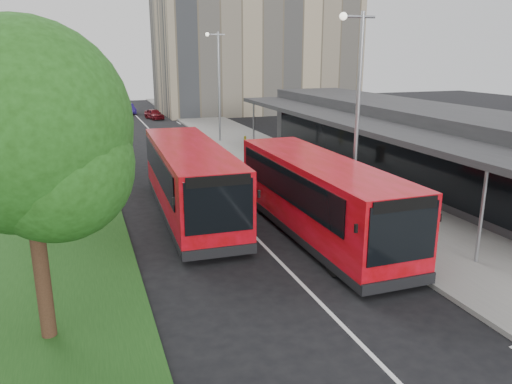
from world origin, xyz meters
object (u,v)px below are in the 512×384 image
lamp_post_near (356,107)px  bus_second (190,180)px  car_far (128,109)px  litter_bin (287,160)px  bus_main (319,198)px  tree_far (57,79)px  tree_near (25,141)px  bollard (245,143)px  car_near (154,114)px  tree_mid (49,96)px  lamp_post_far (218,80)px

lamp_post_near → bus_second: bearing=151.2°
car_far → litter_bin: bearing=-85.4°
bus_main → car_far: bus_main is taller
tree_far → car_far: tree_far is taller
tree_near → litter_bin: bearing=49.3°
bollard → tree_near: bearing=-119.9°
car_near → tree_near: bearing=-115.6°
bollard → bus_main: bearing=-98.7°
lamp_post_near → car_near: size_ratio=2.59×
litter_bin → bollard: size_ratio=0.98×
lamp_post_near → car_near: 36.12m
tree_mid → tree_far: tree_far is taller
bollard → car_far: (-5.37, 25.86, -0.09)m
tree_mid → bus_main: 12.62m
lamp_post_near → lamp_post_far: 20.00m
tree_near → lamp_post_near: size_ratio=0.94×
tree_near → car_near: tree_near is taller
car_far → lamp_post_near: bearing=-89.4°
tree_far → lamp_post_near: (11.13, -19.05, -0.30)m
tree_far → tree_near: bearing=-90.0°
lamp_post_far → bus_second: (-5.82, -16.79, -3.17)m
bus_second → tree_mid: bearing=146.1°
lamp_post_near → litter_bin: size_ratio=8.04×
litter_bin → car_far: bearing=100.5°
tree_near → bus_main: size_ratio=0.72×
litter_bin → car_far: (-5.93, 31.94, -0.08)m
lamp_post_near → car_near: lamp_post_near is taller
tree_mid → car_far: size_ratio=2.19×
tree_mid → lamp_post_far: size_ratio=0.94×
tree_mid → bus_main: bearing=-40.4°
lamp_post_far → tree_far: bearing=-175.1°
bus_main → car_near: bearing=91.0°
lamp_post_far → car_near: size_ratio=2.59×
bus_main → lamp_post_near: bearing=23.8°
tree_near → car_near: 41.83m
lamp_post_far → bus_second: bearing=-109.1°
tree_mid → lamp_post_far: 17.07m
tree_near → bus_second: size_ratio=0.70×
tree_mid → bus_main: size_ratio=0.73×
bollard → car_near: (-3.26, 20.30, -0.13)m
tree_mid → lamp_post_near: lamp_post_near is taller
lamp_post_near → tree_far: bearing=120.3°
lamp_post_far → tree_near: bearing=-114.0°
bus_second → litter_bin: bearing=43.4°
tree_near → bollard: (11.76, 20.43, -4.19)m
tree_mid → litter_bin: tree_mid is taller
lamp_post_far → bus_second: size_ratio=0.75×
tree_far → bollard: tree_far is taller
bus_second → lamp_post_near: bearing=-26.8°
tree_mid → car_near: size_ratio=2.44×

